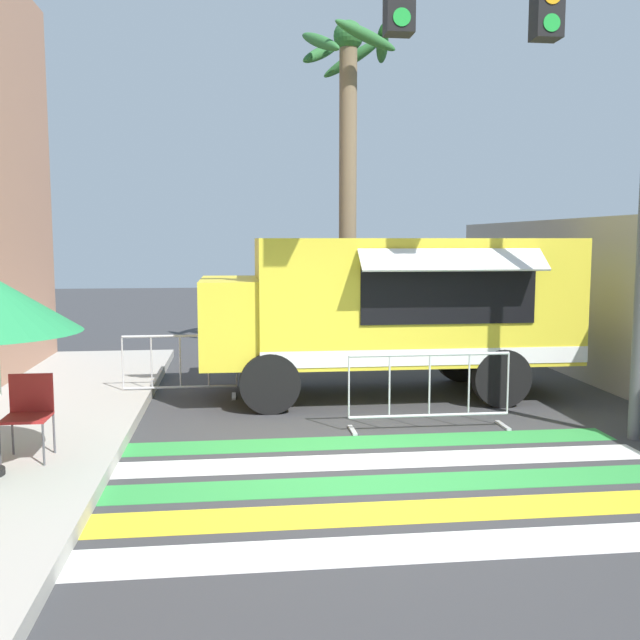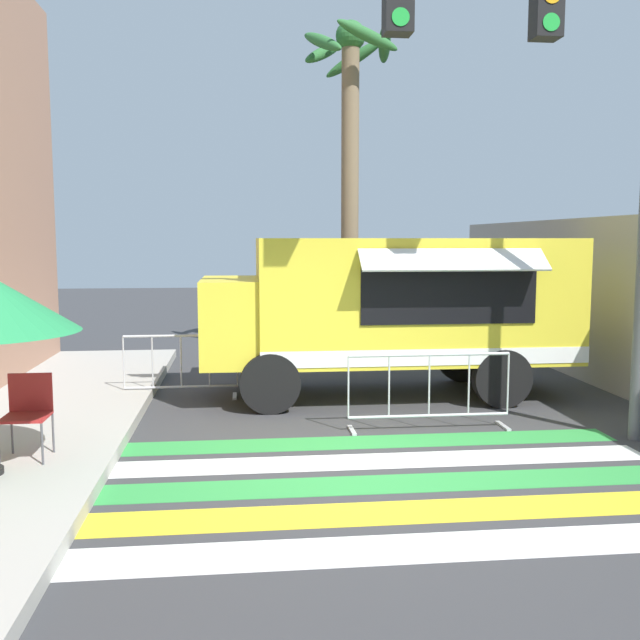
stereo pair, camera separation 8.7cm
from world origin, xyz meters
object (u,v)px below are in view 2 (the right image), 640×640
barricade_side (181,367)px  traffic_signal_pole (551,73)px  palm_tree (350,137)px  food_truck (384,304)px  folding_chair (28,408)px  barricade_front (429,392)px

barricade_side → traffic_signal_pole: bearing=-33.1°
palm_tree → food_truck: bearing=-89.7°
food_truck → folding_chair: bearing=-144.5°
traffic_signal_pole → barricade_front: bearing=147.2°
barricade_front → barricade_side: same height
food_truck → palm_tree: palm_tree is taller
food_truck → barricade_front: (0.19, -2.07, -0.97)m
folding_chair → palm_tree: palm_tree is taller
folding_chair → palm_tree: size_ratio=0.13×
barricade_front → palm_tree: palm_tree is taller
traffic_signal_pole → folding_chair: bearing=-176.1°
barricade_front → palm_tree: bearing=92.1°
barricade_side → palm_tree: 6.20m
traffic_signal_pole → folding_chair: 6.99m
food_truck → barricade_side: size_ratio=3.23×
traffic_signal_pole → palm_tree: 6.55m
barricade_front → palm_tree: 6.95m
barricade_front → barricade_side: (-3.39, 2.22, -0.01)m
food_truck → barricade_side: (-3.20, 0.14, -0.98)m
barricade_side → palm_tree: bearing=47.1°
folding_chair → barricade_front: folding_chair is taller
folding_chair → barricade_side: size_ratio=0.50×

